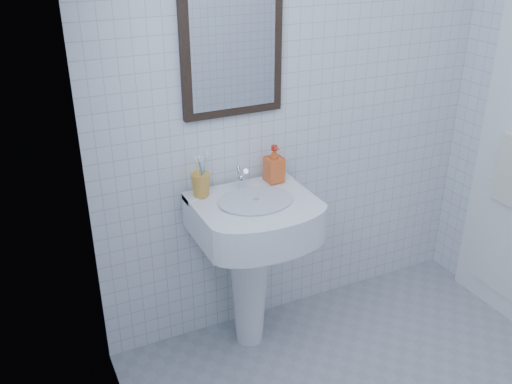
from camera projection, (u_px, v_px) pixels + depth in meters
wall_back at (298, 102)px, 2.91m from camera, size 2.20×0.02×2.50m
wall_left at (158, 273)px, 1.51m from camera, size 0.02×2.40×2.50m
washbasin at (251, 247)px, 2.88m from camera, size 0.58×0.43×0.89m
faucet at (242, 179)px, 2.82m from camera, size 0.05×0.11×0.12m
toothbrush_cup at (201, 185)px, 2.73m from camera, size 0.12×0.12×0.11m
soap_dispenser at (274, 164)px, 2.87m from camera, size 0.09×0.09×0.19m
wall_mirror at (232, 50)px, 2.62m from camera, size 0.50×0.04×0.62m
hand_towel at (509, 170)px, 3.08m from camera, size 0.03×0.16×0.38m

